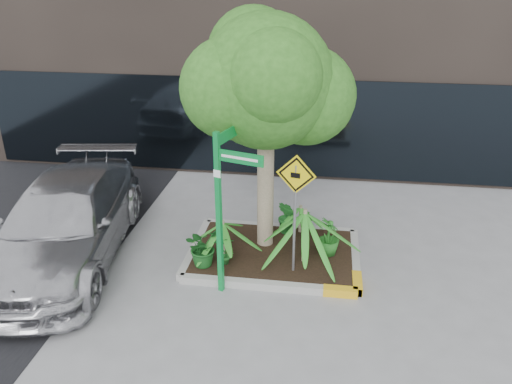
# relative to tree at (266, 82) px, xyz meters

# --- Properties ---
(ground) EXTENTS (80.00, 80.00, 0.00)m
(ground) POSITION_rel_tree_xyz_m (0.01, -0.61, -3.42)
(ground) COLOR gray
(ground) RESTS_ON ground
(planter) EXTENTS (3.35, 2.36, 0.15)m
(planter) POSITION_rel_tree_xyz_m (0.25, -0.34, -3.32)
(planter) COLOR #9E9E99
(planter) RESTS_ON ground
(tree) EXTENTS (3.12, 2.77, 4.68)m
(tree) POSITION_rel_tree_xyz_m (0.00, 0.00, 0.00)
(tree) COLOR tan
(tree) RESTS_ON ground
(palm_front) EXTENTS (1.23, 1.23, 1.37)m
(palm_front) POSITION_rel_tree_xyz_m (0.81, -0.60, -2.24)
(palm_front) COLOR tan
(palm_front) RESTS_ON ground
(palm_left) EXTENTS (0.87, 0.87, 0.97)m
(palm_left) POSITION_rel_tree_xyz_m (-0.72, -0.67, -2.54)
(palm_left) COLOR tan
(palm_left) RESTS_ON ground
(palm_back) EXTENTS (0.69, 0.69, 0.77)m
(palm_back) POSITION_rel_tree_xyz_m (0.67, 0.55, -2.70)
(palm_back) COLOR tan
(palm_back) RESTS_ON ground
(parked_car) EXTENTS (2.91, 5.54, 1.53)m
(parked_car) POSITION_rel_tree_xyz_m (-3.80, -0.83, -2.65)
(parked_car) COLOR #B2B2B7
(parked_car) RESTS_ON ground
(shrub_a) EXTENTS (0.94, 0.94, 0.76)m
(shrub_a) POSITION_rel_tree_xyz_m (-1.04, -0.98, -2.89)
(shrub_a) COLOR #164F1B
(shrub_a) RESTS_ON planter
(shrub_b) EXTENTS (0.53, 0.53, 0.75)m
(shrub_b) POSITION_rel_tree_xyz_m (1.28, -0.27, -2.89)
(shrub_b) COLOR #236E21
(shrub_b) RESTS_ON planter
(shrub_c) EXTENTS (0.38, 0.38, 0.58)m
(shrub_c) POSITION_rel_tree_xyz_m (-0.62, -0.90, -2.98)
(shrub_c) COLOR #1E6121
(shrub_c) RESTS_ON planter
(shrub_d) EXTENTS (0.57, 0.57, 0.76)m
(shrub_d) POSITION_rel_tree_xyz_m (0.40, 0.43, -2.89)
(shrub_d) COLOR #1B5F20
(shrub_d) RESTS_ON planter
(street_sign_post) EXTENTS (0.84, 1.02, 2.94)m
(street_sign_post) POSITION_rel_tree_xyz_m (-0.52, -1.51, -1.60)
(street_sign_post) COLOR #0C8B38
(street_sign_post) RESTS_ON ground
(cattle_sign) EXTENTS (0.69, 0.17, 2.28)m
(cattle_sign) POSITION_rel_tree_xyz_m (0.64, -0.99, -1.73)
(cattle_sign) COLOR slate
(cattle_sign) RESTS_ON ground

